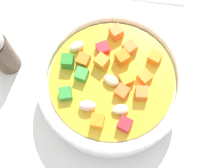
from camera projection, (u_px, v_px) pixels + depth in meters
The scene contains 3 objects.
ground_plane at pixel (112, 93), 42.56cm from camera, with size 140.00×140.00×2.00cm, color silver.
soup_bowl_main at pixel (112, 83), 38.72cm from camera, with size 19.42×19.42×6.72cm.
pepper_shaker at pixel (0, 51), 39.01cm from camera, with size 3.38×3.38×8.69cm.
Camera 1 is at (2.68, -13.17, 39.40)cm, focal length 46.53 mm.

